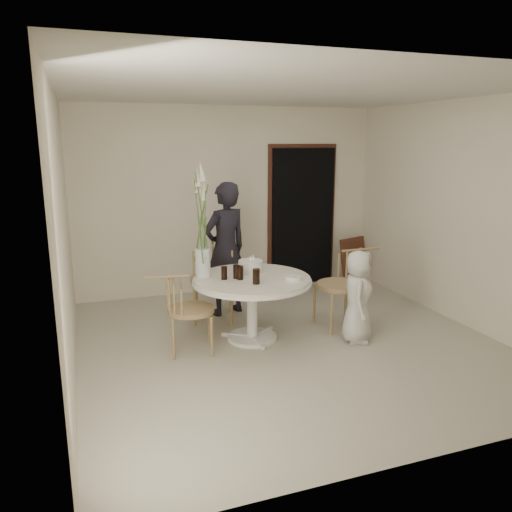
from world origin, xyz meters
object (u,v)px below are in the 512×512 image
object	(u,v)px
table	(252,287)
boy	(358,297)
birthday_cake	(250,266)
girl	(225,249)
flower_vase	(202,233)
chair_far	(213,268)
chair_left	(179,302)
chair_right	(350,276)

from	to	relation	value
table	boy	xyz separation A→B (m)	(1.09, -0.44, -0.09)
boy	birthday_cake	distance (m)	1.26
birthday_cake	girl	bearing A→B (deg)	97.63
table	flower_vase	bearing A→B (deg)	156.42
chair_far	flower_vase	bearing A→B (deg)	-97.42
boy	chair_left	bearing A→B (deg)	108.30
chair_right	chair_left	distance (m)	2.09
birthday_cake	boy	bearing A→B (deg)	-33.67
birthday_cake	flower_vase	size ratio (longest dim) A/B	0.22
chair_far	birthday_cake	size ratio (longest dim) A/B	3.51
table	birthday_cake	distance (m)	0.31
chair_right	girl	world-z (taller)	girl
chair_far	table	bearing A→B (deg)	-61.24
birthday_cake	table	bearing A→B (deg)	-104.75
chair_far	birthday_cake	xyz separation A→B (m)	(0.28, -0.66, 0.17)
chair_left	flower_vase	xyz separation A→B (m)	(0.33, 0.29, 0.66)
table	girl	xyz separation A→B (m)	(-0.03, 0.95, 0.24)
chair_right	boy	bearing A→B (deg)	-19.84
chair_right	birthday_cake	bearing A→B (deg)	-100.94
table	chair_far	distance (m)	0.93
table	flower_vase	size ratio (longest dim) A/B	1.05
chair_far	chair_left	world-z (taller)	chair_far
chair_far	chair_left	bearing A→B (deg)	-106.88
chair_far	girl	world-z (taller)	girl
birthday_cake	flower_vase	xyz separation A→B (m)	(-0.57, -0.03, 0.42)
chair_left	flower_vase	size ratio (longest dim) A/B	0.68
boy	flower_vase	distance (m)	1.86
chair_left	chair_far	bearing A→B (deg)	-22.62
chair_far	flower_vase	world-z (taller)	flower_vase
chair_left	boy	world-z (taller)	boy
chair_left	chair_right	bearing A→B (deg)	-77.45
chair_right	chair_left	size ratio (longest dim) A/B	1.12
chair_far	chair_right	size ratio (longest dim) A/B	1.01
boy	birthday_cake	xyz separation A→B (m)	(-1.03, 0.68, 0.27)
chair_right	boy	world-z (taller)	boy
table	boy	bearing A→B (deg)	-21.86
table	chair_right	distance (m)	1.26
boy	birthday_cake	bearing A→B (deg)	85.42
chair_right	birthday_cake	world-z (taller)	chair_right
chair_far	birthday_cake	distance (m)	0.74
chair_right	girl	xyz separation A→B (m)	(-1.28, 0.93, 0.24)
boy	table	bearing A→B (deg)	97.22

